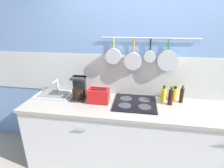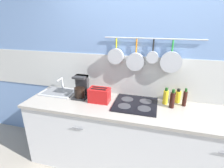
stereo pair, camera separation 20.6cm
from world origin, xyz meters
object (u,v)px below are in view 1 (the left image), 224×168
bottle_olive_oil (182,95)px  toaster (99,96)px  coffee_maker (79,90)px  bottle_cooking_wine (175,94)px  bottle_vinegar (164,94)px  bottle_hot_sauce (171,97)px

bottle_olive_oil → toaster: bearing=-170.9°
coffee_maker → bottle_cooking_wine: (1.24, 0.17, -0.04)m
bottle_vinegar → coffee_maker: bearing=-175.2°
bottle_olive_oil → coffee_maker: bearing=-175.9°
bottle_vinegar → bottle_cooking_wine: size_ratio=1.17×
coffee_maker → toaster: 0.29m
bottle_hot_sauce → bottle_olive_oil: size_ratio=1.02×
bottle_cooking_wine → bottle_hot_sauce: bearing=-114.9°
bottle_hot_sauce → bottle_cooking_wine: 0.18m
coffee_maker → bottle_vinegar: size_ratio=1.41×
bottle_vinegar → bottle_olive_oil: bearing=0.8°
toaster → bottle_cooking_wine: size_ratio=1.53×
coffee_maker → bottle_vinegar: 1.09m
toaster → bottle_vinegar: (0.81, 0.16, 0.00)m
coffee_maker → bottle_cooking_wine: bearing=8.0°
coffee_maker → bottle_hot_sauce: (1.16, 0.01, -0.02)m
bottle_vinegar → bottle_hot_sauce: 0.11m
toaster → bottle_hot_sauce: size_ratio=1.19×
toaster → bottle_vinegar: 0.82m
bottle_cooking_wine → bottle_olive_oil: (0.07, -0.08, 0.02)m
bottle_hot_sauce → bottle_cooking_wine: bearing=65.1°
toaster → bottle_vinegar: bottle_vinegar is taller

